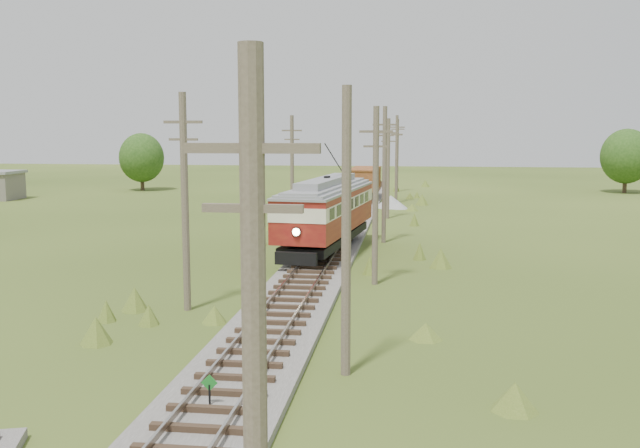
# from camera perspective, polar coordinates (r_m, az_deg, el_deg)

# --- Properties ---
(ground) EXTENTS (260.00, 260.00, 0.00)m
(ground) POSITION_cam_1_polar(r_m,az_deg,el_deg) (18.47, -9.52, -16.52)
(ground) COLOR #2F4514
(ground) RESTS_ON ground
(railbed_main) EXTENTS (3.60, 96.00, 0.57)m
(railbed_main) POSITION_cam_1_polar(r_m,az_deg,el_deg) (50.89, 1.64, -0.67)
(railbed_main) COLOR #605B54
(railbed_main) RESTS_ON ground
(switch_marker) EXTENTS (0.45, 0.06, 1.08)m
(switch_marker) POSITION_cam_1_polar(r_m,az_deg,el_deg) (19.62, -8.83, -13.04)
(switch_marker) COLOR black
(switch_marker) RESTS_ON ground
(streetcar) EXTENTS (4.68, 13.57, 6.15)m
(streetcar) POSITION_cam_1_polar(r_m,az_deg,el_deg) (42.62, 0.57, 1.27)
(streetcar) COLOR black
(streetcar) RESTS_ON ground
(gondola) EXTENTS (3.12, 8.75, 2.87)m
(gondola) POSITION_cam_1_polar(r_m,az_deg,el_deg) (75.69, 3.58, 3.50)
(gondola) COLOR black
(gondola) RESTS_ON ground
(gravel_pile) EXTENTS (3.26, 3.46, 1.19)m
(gravel_pile) POSITION_cam_1_polar(r_m,az_deg,el_deg) (68.79, 5.78, 1.76)
(gravel_pile) COLOR gray
(gravel_pile) RESTS_ON ground
(utility_pole_r_0) EXTENTS (1.60, 0.30, 8.50)m
(utility_pole_r_0) POSITION_cam_1_polar(r_m,az_deg,el_deg) (8.89, -5.23, -13.16)
(utility_pole_r_0) COLOR brown
(utility_pole_r_0) RESTS_ON ground
(utility_pole_r_1) EXTENTS (0.30, 0.30, 8.80)m
(utility_pole_r_1) POSITION_cam_1_polar(r_m,az_deg,el_deg) (21.42, 2.11, -0.77)
(utility_pole_r_1) COLOR brown
(utility_pole_r_1) RESTS_ON ground
(utility_pole_r_2) EXTENTS (1.60, 0.30, 8.60)m
(utility_pole_r_2) POSITION_cam_1_polar(r_m,az_deg,el_deg) (34.29, 4.46, 2.41)
(utility_pole_r_2) COLOR brown
(utility_pole_r_2) RESTS_ON ground
(utility_pole_r_3) EXTENTS (1.60, 0.30, 9.00)m
(utility_pole_r_3) POSITION_cam_1_polar(r_m,az_deg,el_deg) (47.23, 5.17, 4.07)
(utility_pole_r_3) COLOR brown
(utility_pole_r_3) RESTS_ON ground
(utility_pole_r_4) EXTENTS (1.60, 0.30, 8.40)m
(utility_pole_r_4) POSITION_cam_1_polar(r_m,az_deg,el_deg) (60.22, 5.47, 4.53)
(utility_pole_r_4) COLOR brown
(utility_pole_r_4) RESTS_ON ground
(utility_pole_r_5) EXTENTS (1.60, 0.30, 8.90)m
(utility_pole_r_5) POSITION_cam_1_polar(r_m,az_deg,el_deg) (73.18, 6.14, 5.26)
(utility_pole_r_5) COLOR brown
(utility_pole_r_5) RESTS_ON ground
(utility_pole_r_6) EXTENTS (1.60, 0.30, 8.70)m
(utility_pole_r_6) POSITION_cam_1_polar(r_m,az_deg,el_deg) (86.18, 6.21, 5.54)
(utility_pole_r_6) COLOR brown
(utility_pole_r_6) RESTS_ON ground
(utility_pole_l_a) EXTENTS (1.60, 0.30, 9.00)m
(utility_pole_l_a) POSITION_cam_1_polar(r_m,az_deg,el_deg) (29.73, -10.76, 1.89)
(utility_pole_l_a) COLOR brown
(utility_pole_l_a) RESTS_ON ground
(utility_pole_l_b) EXTENTS (1.60, 0.30, 8.60)m
(utility_pole_l_b) POSITION_cam_1_polar(r_m,az_deg,el_deg) (56.99, -2.25, 4.49)
(utility_pole_l_b) COLOR brown
(utility_pole_l_b) RESTS_ON ground
(tree_mid_a) EXTENTS (5.46, 5.46, 7.03)m
(tree_mid_a) POSITION_cam_1_polar(r_m,az_deg,el_deg) (90.43, -14.08, 5.17)
(tree_mid_a) COLOR #38281C
(tree_mid_a) RESTS_ON ground
(tree_mid_b) EXTENTS (5.88, 5.88, 7.57)m
(tree_mid_b) POSITION_cam_1_polar(r_m,az_deg,el_deg) (91.62, 23.31, 5.00)
(tree_mid_b) COLOR #38281C
(tree_mid_b) RESTS_ON ground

